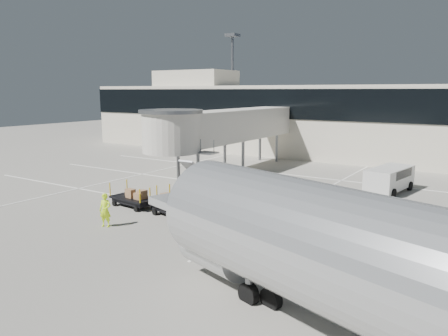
{
  "coord_description": "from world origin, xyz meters",
  "views": [
    {
      "loc": [
        17.19,
        -19.39,
        7.44
      ],
      "look_at": [
        0.58,
        6.25,
        2.0
      ],
      "focal_mm": 35.0,
      "sensor_mm": 36.0,
      "label": 1
    }
  ],
  "objects_px": {
    "box_cart_far": "(133,198)",
    "minivan": "(390,177)",
    "suitcase_cart": "(297,208)",
    "box_cart_near": "(178,206)",
    "baggage_tug": "(212,199)",
    "aircraft": "(403,276)",
    "belt_loader": "(182,145)",
    "ground_worker": "(105,210)"
  },
  "relations": [
    {
      "from": "baggage_tug",
      "to": "box_cart_far",
      "type": "bearing_deg",
      "value": -131.91
    },
    {
      "from": "box_cart_far",
      "to": "ground_worker",
      "type": "relative_size",
      "value": 2.06
    },
    {
      "from": "suitcase_cart",
      "to": "minivan",
      "type": "bearing_deg",
      "value": 50.13
    },
    {
      "from": "box_cart_near",
      "to": "aircraft",
      "type": "bearing_deg",
      "value": -18.78
    },
    {
      "from": "box_cart_far",
      "to": "minivan",
      "type": "bearing_deg",
      "value": 51.72
    },
    {
      "from": "baggage_tug",
      "to": "suitcase_cart",
      "type": "distance_m",
      "value": 5.58
    },
    {
      "from": "box_cart_near",
      "to": "minivan",
      "type": "bearing_deg",
      "value": 67.88
    },
    {
      "from": "baggage_tug",
      "to": "box_cart_near",
      "type": "xyz_separation_m",
      "value": [
        -0.55,
        -2.79,
        0.12
      ]
    },
    {
      "from": "suitcase_cart",
      "to": "belt_loader",
      "type": "relative_size",
      "value": 1.05
    },
    {
      "from": "aircraft",
      "to": "belt_loader",
      "type": "bearing_deg",
      "value": 153.67
    },
    {
      "from": "minivan",
      "to": "ground_worker",
      "type": "bearing_deg",
      "value": -113.4
    },
    {
      "from": "box_cart_near",
      "to": "ground_worker",
      "type": "xyz_separation_m",
      "value": [
        -2.09,
        -3.71,
        0.28
      ]
    },
    {
      "from": "minivan",
      "to": "baggage_tug",
      "type": "bearing_deg",
      "value": -118.77
    },
    {
      "from": "suitcase_cart",
      "to": "belt_loader",
      "type": "bearing_deg",
      "value": 118.45
    },
    {
      "from": "box_cart_far",
      "to": "aircraft",
      "type": "distance_m",
      "value": 20.11
    },
    {
      "from": "box_cart_near",
      "to": "belt_loader",
      "type": "relative_size",
      "value": 1.13
    },
    {
      "from": "suitcase_cart",
      "to": "box_cart_near",
      "type": "relative_size",
      "value": 0.93
    },
    {
      "from": "box_cart_far",
      "to": "ground_worker",
      "type": "bearing_deg",
      "value": -59.8
    },
    {
      "from": "belt_loader",
      "to": "box_cart_far",
      "type": "bearing_deg",
      "value": -45.49
    },
    {
      "from": "ground_worker",
      "to": "minivan",
      "type": "bearing_deg",
      "value": 38.66
    },
    {
      "from": "box_cart_near",
      "to": "ground_worker",
      "type": "distance_m",
      "value": 4.27
    },
    {
      "from": "box_cart_near",
      "to": "aircraft",
      "type": "xyz_separation_m",
      "value": [
        14.17,
        -8.31,
        2.08
      ]
    },
    {
      "from": "baggage_tug",
      "to": "box_cart_near",
      "type": "height_order",
      "value": "box_cart_near"
    },
    {
      "from": "suitcase_cart",
      "to": "box_cart_near",
      "type": "bearing_deg",
      "value": -170.9
    },
    {
      "from": "suitcase_cart",
      "to": "minivan",
      "type": "xyz_separation_m",
      "value": [
        3.08,
        9.95,
        0.54
      ]
    },
    {
      "from": "baggage_tug",
      "to": "suitcase_cart",
      "type": "bearing_deg",
      "value": 28.38
    },
    {
      "from": "aircraft",
      "to": "suitcase_cart",
      "type": "bearing_deg",
      "value": 141.97
    },
    {
      "from": "baggage_tug",
      "to": "minivan",
      "type": "relative_size",
      "value": 0.49
    },
    {
      "from": "baggage_tug",
      "to": "aircraft",
      "type": "xyz_separation_m",
      "value": [
        13.62,
        -11.09,
        2.21
      ]
    },
    {
      "from": "baggage_tug",
      "to": "box_cart_far",
      "type": "xyz_separation_m",
      "value": [
        -4.44,
        -2.52,
        0.03
      ]
    },
    {
      "from": "ground_worker",
      "to": "aircraft",
      "type": "distance_m",
      "value": 17.0
    },
    {
      "from": "box_cart_far",
      "to": "ground_worker",
      "type": "xyz_separation_m",
      "value": [
        1.8,
        -3.97,
        0.37
      ]
    },
    {
      "from": "box_cart_near",
      "to": "aircraft",
      "type": "distance_m",
      "value": 16.56
    },
    {
      "from": "baggage_tug",
      "to": "box_cart_far",
      "type": "height_order",
      "value": "baggage_tug"
    },
    {
      "from": "box_cart_far",
      "to": "aircraft",
      "type": "bearing_deg",
      "value": -19.52
    },
    {
      "from": "minivan",
      "to": "box_cart_near",
      "type": "bearing_deg",
      "value": -114.28
    },
    {
      "from": "box_cart_far",
      "to": "belt_loader",
      "type": "bearing_deg",
      "value": 127.68
    },
    {
      "from": "ground_worker",
      "to": "minivan",
      "type": "height_order",
      "value": "ground_worker"
    },
    {
      "from": "ground_worker",
      "to": "minivan",
      "type": "xyz_separation_m",
      "value": [
        11.23,
        17.4,
        0.16
      ]
    },
    {
      "from": "ground_worker",
      "to": "belt_loader",
      "type": "bearing_deg",
      "value": 102.29
    },
    {
      "from": "suitcase_cart",
      "to": "belt_loader",
      "type": "height_order",
      "value": "belt_loader"
    },
    {
      "from": "belt_loader",
      "to": "aircraft",
      "type": "distance_m",
      "value": 45.31
    }
  ]
}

